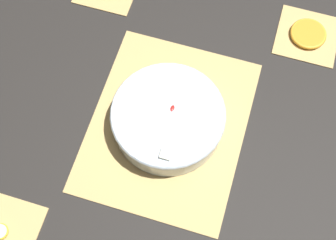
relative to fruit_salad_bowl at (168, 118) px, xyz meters
name	(u,v)px	position (x,y,z in m)	size (l,w,h in m)	color
ground_plane	(168,126)	(0.00, 0.00, -0.04)	(6.00, 6.00, 0.00)	black
bamboo_mat_center	(168,125)	(0.00, 0.00, -0.04)	(0.43, 0.35, 0.01)	tan
coaster_mat_near_right	(307,36)	(0.33, -0.26, -0.04)	(0.15, 0.15, 0.01)	tan
coaster_mat_far_left	(1,232)	(-0.33, 0.26, -0.04)	(0.15, 0.15, 0.01)	tan
fruit_salad_bowl	(168,118)	(0.00, 0.00, 0.00)	(0.25, 0.25, 0.08)	silver
orange_slice_whole	(308,34)	(0.33, -0.26, -0.03)	(0.09, 0.09, 0.01)	orange
banana_coin_single	(0,232)	(-0.33, 0.26, -0.03)	(0.03, 0.03, 0.01)	#F7EFC6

